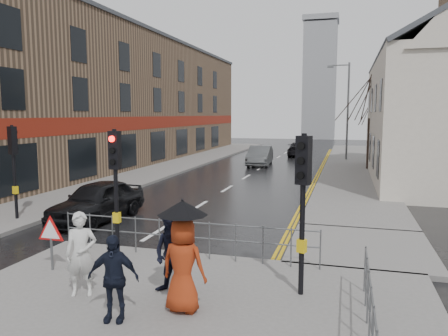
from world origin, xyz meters
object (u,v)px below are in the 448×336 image
Objects in this scene: pedestrian_b at (172,254)px; car_mid at (260,156)px; pedestrian_a at (81,254)px; car_parked at (97,201)px; pedestrian_d at (113,278)px; pedestrian_with_umbrella at (183,253)px.

pedestrian_b is 0.38× the size of car_mid.
pedestrian_a is 1.03× the size of pedestrian_b.
pedestrian_a is 0.41× the size of car_parked.
pedestrian_a is 1.90m from pedestrian_b.
pedestrian_d reaches higher than car_mid.
pedestrian_with_umbrella is at bearing -27.07° from pedestrian_a.
pedestrian_with_umbrella is at bearing -85.83° from car_mid.
car_parked is at bearing 143.96° from pedestrian_b.
pedestrian_a is 7.23m from car_parked.
car_parked is (-3.54, 6.29, -0.28)m from pedestrian_a.
pedestrian_with_umbrella is 0.48× the size of car_mid.
pedestrian_with_umbrella is at bearing -42.49° from pedestrian_b.
pedestrian_with_umbrella is at bearing 21.61° from pedestrian_d.
pedestrian_a reaches higher than car_parked.
car_mid is (-2.97, 24.64, -0.25)m from pedestrian_b.
pedestrian_a reaches higher than car_mid.
pedestrian_b is 0.90m from pedestrian_with_umbrella.
pedestrian_a is at bearing -91.04° from car_mid.
pedestrian_with_umbrella is at bearing -43.10° from car_parked.
pedestrian_b is 24.82m from car_mid.
pedestrian_with_umbrella reaches higher than car_mid.
pedestrian_d is at bearing -51.71° from car_parked.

